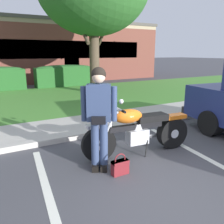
# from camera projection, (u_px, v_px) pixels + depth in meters

# --- Properties ---
(ground_plane) EXTENTS (140.00, 140.00, 0.00)m
(ground_plane) POSITION_uv_depth(u_px,v_px,m) (194.00, 187.00, 3.44)
(ground_plane) COLOR #424247
(curb_strip) EXTENTS (60.00, 0.20, 0.12)m
(curb_strip) POSITION_uv_depth(u_px,v_px,m) (107.00, 130.00, 5.73)
(curb_strip) COLOR #B7B2A8
(curb_strip) RESTS_ON ground
(concrete_walk) EXTENTS (60.00, 1.50, 0.08)m
(concrete_walk) POSITION_uv_depth(u_px,v_px,m) (93.00, 122.00, 6.45)
(concrete_walk) COLOR #B7B2A8
(concrete_walk) RESTS_ON ground
(grass_lawn) EXTENTS (60.00, 6.40, 0.06)m
(grass_lawn) POSITION_uv_depth(u_px,v_px,m) (54.00, 99.00, 9.80)
(grass_lawn) COLOR #478433
(grass_lawn) RESTS_ON ground
(stall_stripe_1) EXTENTS (0.56, 4.39, 0.01)m
(stall_stripe_1) POSITION_uv_depth(u_px,v_px,m) (222.00, 167.00, 4.03)
(stall_stripe_1) COLOR silver
(stall_stripe_1) RESTS_ON ground
(motorcycle) EXTENTS (2.24, 0.82, 1.26)m
(motorcycle) POSITION_uv_depth(u_px,v_px,m) (142.00, 129.00, 4.48)
(motorcycle) COLOR black
(motorcycle) RESTS_ON ground
(rider_person) EXTENTS (0.51, 0.40, 1.70)m
(rider_person) POSITION_uv_depth(u_px,v_px,m) (99.00, 112.00, 3.72)
(rider_person) COLOR black
(rider_person) RESTS_ON ground
(handbag) EXTENTS (0.28, 0.13, 0.36)m
(handbag) POSITION_uv_depth(u_px,v_px,m) (120.00, 166.00, 3.76)
(handbag) COLOR maroon
(handbag) RESTS_ON ground
(hedge_center_right) EXTENTS (3.29, 0.90, 1.24)m
(hedge_center_right) POSITION_uv_depth(u_px,v_px,m) (65.00, 75.00, 13.35)
(hedge_center_right) COLOR #235623
(hedge_center_right) RESTS_ON ground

